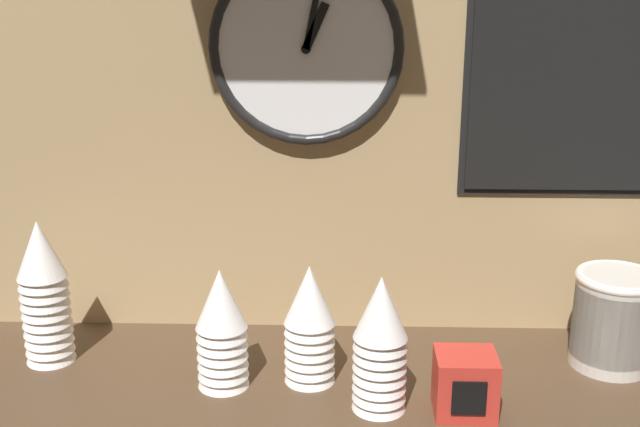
{
  "coord_description": "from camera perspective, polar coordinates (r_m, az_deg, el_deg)",
  "views": [
    {
      "loc": [
        -0.03,
        -1.25,
        0.73
      ],
      "look_at": [
        -0.07,
        0.04,
        0.31
      ],
      "focal_mm": 45.0,
      "sensor_mm": 36.0,
      "label": 1
    }
  ],
  "objects": [
    {
      "name": "ground_plane",
      "position": [
        1.45,
        2.77,
        -13.01
      ],
      "size": [
        1.6,
        0.56,
        0.04
      ],
      "primitive_type": "cube",
      "color": "#4C3826"
    },
    {
      "name": "napkin_dispenser",
      "position": [
        1.37,
        10.28,
        -11.83
      ],
      "size": [
        0.1,
        0.09,
        0.11
      ],
      "color": "red",
      "rests_on": "ground_plane"
    },
    {
      "name": "wall_tiled_back",
      "position": [
        1.53,
        2.9,
        10.29
      ],
      "size": [
        1.6,
        0.03,
        1.05
      ],
      "color": "tan",
      "rests_on": "ground_plane"
    },
    {
      "name": "cup_stack_center",
      "position": [
        1.42,
        -0.75,
        -7.87
      ],
      "size": [
        0.09,
        0.09,
        0.22
      ],
      "color": "white",
      "rests_on": "ground_plane"
    },
    {
      "name": "wall_clock",
      "position": [
        1.49,
        -0.99,
        11.67
      ],
      "size": [
        0.36,
        0.03,
        0.36
      ],
      "color": "white"
    },
    {
      "name": "cup_stack_center_right",
      "position": [
        1.33,
        4.3,
        -9.22
      ],
      "size": [
        0.09,
        0.09,
        0.24
      ],
      "color": "white",
      "rests_on": "ground_plane"
    },
    {
      "name": "cup_stack_center_left",
      "position": [
        1.41,
        -7.01,
        -8.12
      ],
      "size": [
        0.09,
        0.09,
        0.22
      ],
      "color": "white",
      "rests_on": "ground_plane"
    },
    {
      "name": "menu_board",
      "position": [
        1.58,
        19.45,
        9.99
      ],
      "size": [
        0.5,
        0.01,
        0.5
      ],
      "color": "black"
    },
    {
      "name": "cup_stack_far_left",
      "position": [
        1.56,
        -19.03,
        -5.3
      ],
      "size": [
        0.09,
        0.09,
        0.28
      ],
      "color": "white",
      "rests_on": "ground_plane"
    },
    {
      "name": "bowl_stack_far_right",
      "position": [
        1.57,
        20.16,
        -6.96
      ],
      "size": [
        0.15,
        0.15,
        0.18
      ],
      "color": "beige",
      "rests_on": "ground_plane"
    }
  ]
}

